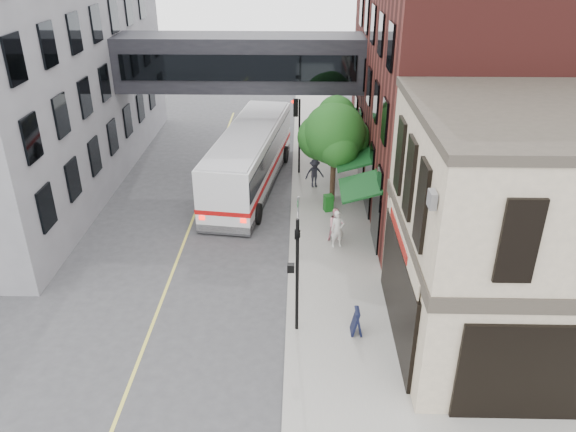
{
  "coord_description": "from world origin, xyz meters",
  "views": [
    {
      "loc": [
        0.46,
        -14.47,
        13.08
      ],
      "look_at": [
        0.01,
        4.93,
        3.28
      ],
      "focal_mm": 35.0,
      "sensor_mm": 36.0,
      "label": 1
    }
  ],
  "objects_px": {
    "pedestrian_a": "(337,229)",
    "sandwich_board": "(357,321)",
    "newspaper_box": "(328,203)",
    "pedestrian_c": "(315,173)",
    "pedestrian_b": "(336,225)",
    "bus": "(250,156)"
  },
  "relations": [
    {
      "from": "pedestrian_a",
      "to": "pedestrian_c",
      "type": "distance_m",
      "value": 6.85
    },
    {
      "from": "bus",
      "to": "pedestrian_a",
      "type": "xyz_separation_m",
      "value": [
        4.58,
        -7.1,
        -0.81
      ]
    },
    {
      "from": "pedestrian_a",
      "to": "sandwich_board",
      "type": "relative_size",
      "value": 1.78
    },
    {
      "from": "pedestrian_a",
      "to": "newspaper_box",
      "type": "height_order",
      "value": "pedestrian_a"
    },
    {
      "from": "pedestrian_a",
      "to": "newspaper_box",
      "type": "xyz_separation_m",
      "value": [
        -0.25,
        3.72,
        -0.45
      ]
    },
    {
      "from": "pedestrian_a",
      "to": "sandwich_board",
      "type": "bearing_deg",
      "value": -99.66
    },
    {
      "from": "pedestrian_c",
      "to": "newspaper_box",
      "type": "bearing_deg",
      "value": -92.03
    },
    {
      "from": "pedestrian_a",
      "to": "pedestrian_b",
      "type": "distance_m",
      "value": 0.58
    },
    {
      "from": "bus",
      "to": "newspaper_box",
      "type": "bearing_deg",
      "value": -37.95
    },
    {
      "from": "bus",
      "to": "pedestrian_b",
      "type": "bearing_deg",
      "value": -55.11
    },
    {
      "from": "sandwich_board",
      "to": "bus",
      "type": "bearing_deg",
      "value": 108.65
    },
    {
      "from": "pedestrian_c",
      "to": "newspaper_box",
      "type": "distance_m",
      "value": 3.16
    },
    {
      "from": "pedestrian_c",
      "to": "sandwich_board",
      "type": "distance_m",
      "value": 13.14
    },
    {
      "from": "newspaper_box",
      "to": "sandwich_board",
      "type": "distance_m",
      "value": 10.03
    },
    {
      "from": "pedestrian_b",
      "to": "pedestrian_c",
      "type": "bearing_deg",
      "value": 86.97
    },
    {
      "from": "bus",
      "to": "pedestrian_b",
      "type": "height_order",
      "value": "bus"
    },
    {
      "from": "pedestrian_a",
      "to": "pedestrian_c",
      "type": "bearing_deg",
      "value": 84.81
    },
    {
      "from": "pedestrian_a",
      "to": "pedestrian_c",
      "type": "relative_size",
      "value": 1.07
    },
    {
      "from": "pedestrian_b",
      "to": "newspaper_box",
      "type": "relative_size",
      "value": 1.83
    },
    {
      "from": "pedestrian_b",
      "to": "pedestrian_a",
      "type": "bearing_deg",
      "value": -98.87
    },
    {
      "from": "newspaper_box",
      "to": "sandwich_board",
      "type": "height_order",
      "value": "sandwich_board"
    },
    {
      "from": "newspaper_box",
      "to": "sandwich_board",
      "type": "xyz_separation_m",
      "value": [
        0.6,
        -10.01,
        0.06
      ]
    }
  ]
}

